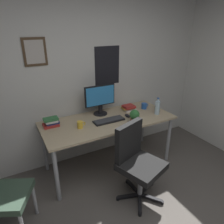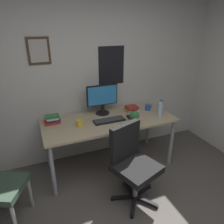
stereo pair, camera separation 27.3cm
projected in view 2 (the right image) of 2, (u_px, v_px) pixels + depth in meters
name	position (u px, v px, depth m)	size (l,w,h in m)	color
wall_back	(83.00, 75.00, 2.98)	(4.40, 0.10, 2.60)	silver
desk	(109.00, 124.00, 2.90)	(1.83, 0.78, 0.76)	tan
office_chair	(132.00, 160.00, 2.39)	(0.59, 0.60, 0.95)	black
monitor	(102.00, 98.00, 2.97)	(0.46, 0.20, 0.43)	black
keyboard	(109.00, 120.00, 2.82)	(0.43, 0.15, 0.03)	black
computer_mouse	(129.00, 116.00, 2.92)	(0.06, 0.11, 0.04)	black
water_bottle	(160.00, 109.00, 2.94)	(0.07, 0.07, 0.25)	silver
coffee_mug_near	(148.00, 107.00, 3.17)	(0.12, 0.08, 0.09)	#2659B2
coffee_mug_far	(79.00, 123.00, 2.66)	(0.11, 0.07, 0.09)	yellow
potted_plant	(134.00, 117.00, 2.68)	(0.13, 0.13, 0.20)	brown
pen_cup	(161.00, 108.00, 3.10)	(0.07, 0.07, 0.20)	#9EA0A5
book_stack_left	(52.00, 119.00, 2.75)	(0.20, 0.15, 0.12)	#B22D28
book_stack_right	(132.00, 109.00, 3.13)	(0.20, 0.17, 0.08)	silver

